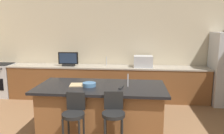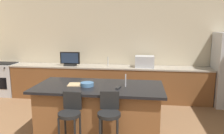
# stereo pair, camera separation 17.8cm
# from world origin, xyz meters

# --- Properties ---
(wall_back) EXTENTS (7.48, 0.12, 2.96)m
(wall_back) POSITION_xyz_m (0.00, 4.24, 1.48)
(wall_back) COLOR beige
(wall_back) RESTS_ON ground_plane
(counter_back) EXTENTS (5.27, 0.62, 0.90)m
(counter_back) POSITION_xyz_m (-0.07, 3.86, 0.45)
(counter_back) COLOR brown
(counter_back) RESTS_ON ground_plane
(kitchen_island) EXTENTS (2.24, 1.07, 0.91)m
(kitchen_island) POSITION_xyz_m (0.07, 1.87, 0.47)
(kitchen_island) COLOR black
(kitchen_island) RESTS_ON ground_plane
(range_oven) EXTENTS (0.72, 0.63, 0.92)m
(range_oven) POSITION_xyz_m (-3.07, 3.86, 0.46)
(range_oven) COLOR #B7BABF
(range_oven) RESTS_ON ground_plane
(microwave) EXTENTS (0.48, 0.36, 0.29)m
(microwave) POSITION_xyz_m (0.88, 3.86, 1.04)
(microwave) COLOR #B7BABF
(microwave) RESTS_ON counter_back
(tv_monitor) EXTENTS (0.53, 0.16, 0.37)m
(tv_monitor) POSITION_xyz_m (-1.09, 3.81, 1.07)
(tv_monitor) COLOR black
(tv_monitor) RESTS_ON counter_back
(sink_faucet_back) EXTENTS (0.02, 0.02, 0.24)m
(sink_faucet_back) POSITION_xyz_m (-0.09, 3.96, 1.02)
(sink_faucet_back) COLOR #B2B2B7
(sink_faucet_back) RESTS_ON counter_back
(sink_faucet_island) EXTENTS (0.02, 0.02, 0.22)m
(sink_faucet_island) POSITION_xyz_m (0.54, 1.87, 1.02)
(sink_faucet_island) COLOR #B2B2B7
(sink_faucet_island) RESTS_ON kitchen_island
(bar_stool_left) EXTENTS (0.34, 0.34, 0.95)m
(bar_stool_left) POSITION_xyz_m (-0.25, 1.22, 0.57)
(bar_stool_left) COLOR black
(bar_stool_left) RESTS_ON ground_plane
(bar_stool_right) EXTENTS (0.34, 0.35, 0.98)m
(bar_stool_right) POSITION_xyz_m (0.35, 1.21, 0.59)
(bar_stool_right) COLOR black
(bar_stool_right) RESTS_ON ground_plane
(fruit_bowl) EXTENTS (0.23, 0.23, 0.06)m
(fruit_bowl) POSITION_xyz_m (-0.13, 1.81, 0.94)
(fruit_bowl) COLOR #3F668C
(fruit_bowl) RESTS_ON kitchen_island
(tv_remote) EXTENTS (0.08, 0.18, 0.02)m
(tv_remote) POSITION_xyz_m (0.43, 1.75, 0.92)
(tv_remote) COLOR black
(tv_remote) RESTS_ON kitchen_island
(cutting_board) EXTENTS (0.33, 0.28, 0.02)m
(cutting_board) POSITION_xyz_m (-0.32, 1.86, 0.92)
(cutting_board) COLOR tan
(cutting_board) RESTS_ON kitchen_island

